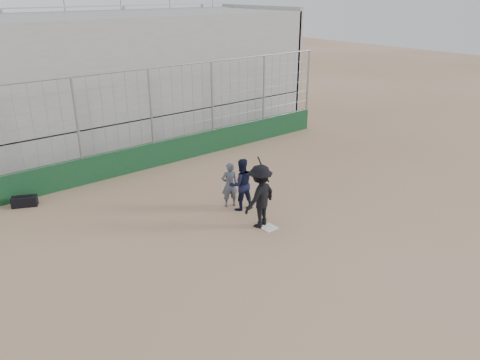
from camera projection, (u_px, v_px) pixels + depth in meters
ground at (269, 228)px, 14.42m from camera, size 90.00×90.00×0.00m
home_plate at (269, 227)px, 14.41m from camera, size 0.44×0.44×0.02m
backstop at (154, 144)px, 19.08m from camera, size 18.10×0.25×4.04m
bleachers at (98, 79)px, 21.88m from camera, size 20.25×6.70×6.98m
batter_at_plate at (260, 196)px, 14.18m from camera, size 1.43×1.01×2.12m
catcher_crouched at (241, 193)px, 15.41m from camera, size 0.98×0.83×1.20m
umpire at (230, 187)px, 15.60m from camera, size 0.67×0.55×1.41m
equipment_bag at (25, 201)px, 15.79m from camera, size 0.88×0.66×0.39m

